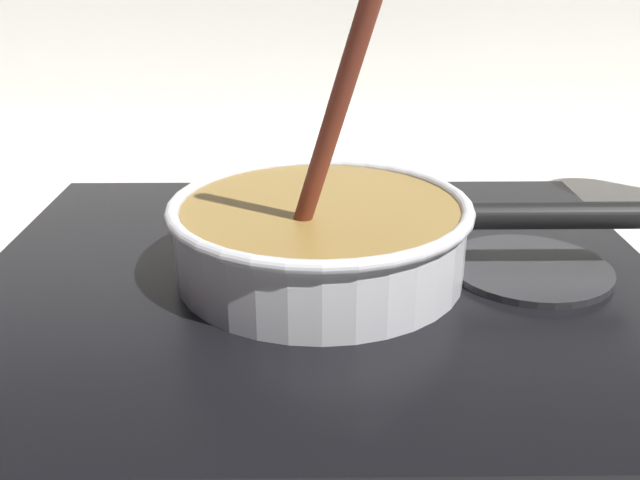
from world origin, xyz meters
TOP-DOWN VIEW (x-y plane):
  - ground at (0.00, 0.00)m, footprint 2.40×1.60m
  - hob_plate at (-0.01, 0.12)m, footprint 0.56×0.48m
  - burner_ring at (-0.01, 0.12)m, footprint 0.19×0.19m
  - spare_burner at (0.16, 0.12)m, footprint 0.13×0.13m
  - cooking_pan at (-0.01, 0.12)m, footprint 0.38×0.24m

SIDE VIEW (x-z plane):
  - ground at x=0.00m, z-range -0.04..0.00m
  - hob_plate at x=-0.01m, z-range 0.00..0.01m
  - spare_burner at x=0.16m, z-range 0.01..0.02m
  - burner_ring at x=-0.01m, z-range 0.01..0.02m
  - cooking_pan at x=-0.01m, z-range -0.11..0.21m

